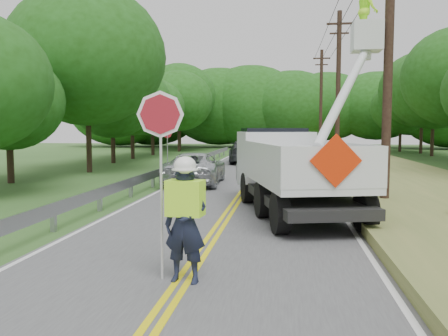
# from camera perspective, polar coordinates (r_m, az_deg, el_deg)

# --- Properties ---
(ground) EXTENTS (140.00, 140.00, 0.00)m
(ground) POSITION_cam_1_polar(r_m,az_deg,el_deg) (7.75, -6.01, -14.97)
(ground) COLOR #2A4E20
(ground) RESTS_ON ground
(road) EXTENTS (7.20, 96.00, 0.03)m
(road) POSITION_cam_1_polar(r_m,az_deg,el_deg) (21.32, 2.81, -2.17)
(road) COLOR #4C4C4E
(road) RESTS_ON ground
(guardrail) EXTENTS (0.18, 48.00, 0.77)m
(guardrail) POSITION_cam_1_polar(r_m,az_deg,el_deg) (22.82, -7.10, -0.36)
(guardrail) COLOR #93969B
(guardrail) RESTS_ON ground
(utility_poles) EXTENTS (1.60, 43.30, 10.00)m
(utility_poles) POSITION_cam_1_polar(r_m,az_deg,el_deg) (24.47, 15.44, 10.91)
(utility_poles) COLOR black
(utility_poles) RESTS_ON ground
(tall_grass_verge) EXTENTS (7.00, 96.00, 0.30)m
(tall_grass_verge) POSITION_cam_1_polar(r_m,az_deg,el_deg) (21.90, 21.67, -1.96)
(tall_grass_verge) COLOR #5F6F35
(tall_grass_verge) RESTS_ON ground
(treeline_left) EXTENTS (10.09, 54.65, 10.83)m
(treeline_left) POSITION_cam_1_polar(r_m,az_deg,el_deg) (38.85, -10.99, 9.20)
(treeline_left) COLOR #332319
(treeline_left) RESTS_ON ground
(treeline_horizon) EXTENTS (57.36, 14.56, 10.87)m
(treeline_horizon) POSITION_cam_1_polar(r_m,az_deg,el_deg) (63.36, 4.85, 7.47)
(treeline_horizon) COLOR #1C4911
(treeline_horizon) RESTS_ON ground
(flagger) EXTENTS (1.21, 0.56, 3.23)m
(flagger) POSITION_cam_1_polar(r_m,az_deg,el_deg) (7.97, -4.78, -5.71)
(flagger) COLOR #191E33
(flagger) RESTS_ON road
(bucket_truck) EXTENTS (4.88, 7.85, 7.23)m
(bucket_truck) POSITION_cam_1_polar(r_m,az_deg,el_deg) (15.53, 8.16, 1.15)
(bucket_truck) COLOR black
(bucket_truck) RESTS_ON road
(suv_silver) EXTENTS (2.63, 5.38, 1.47)m
(suv_silver) POSITION_cam_1_polar(r_m,az_deg,el_deg) (21.97, -3.48, -0.01)
(suv_silver) COLOR silver
(suv_silver) RESTS_ON road
(suv_darkgrey) EXTENTS (2.97, 5.94, 1.66)m
(suv_darkgrey) POSITION_cam_1_polar(r_m,az_deg,el_deg) (35.06, 2.47, 1.98)
(suv_darkgrey) COLOR #33363A
(suv_darkgrey) RESTS_ON road
(stop_sign_permanent) EXTENTS (0.46, 0.33, 2.58)m
(stop_sign_permanent) POSITION_cam_1_polar(r_m,az_deg,el_deg) (27.35, -6.87, 2.95)
(stop_sign_permanent) COLOR #93969B
(stop_sign_permanent) RESTS_ON ground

